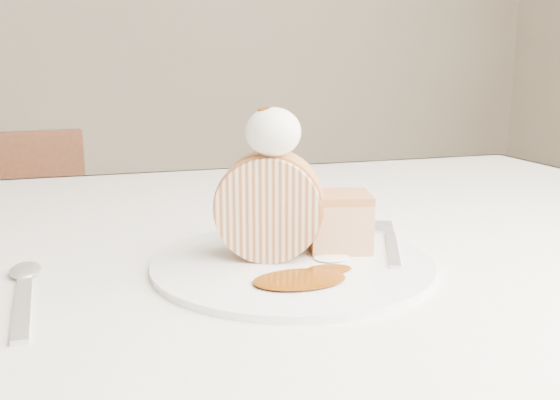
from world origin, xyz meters
name	(u,v)px	position (x,y,z in m)	size (l,w,h in m)	color
table	(243,300)	(0.00, 0.20, 0.66)	(1.40, 0.90, 0.75)	silver
chair_far	(1,277)	(-0.39, 0.99, 0.46)	(0.43, 0.43, 0.81)	brown
plate	(292,264)	(0.02, 0.05, 0.75)	(0.28, 0.28, 0.01)	white
roulade_slice	(269,206)	(0.00, 0.07, 0.81)	(0.10, 0.10, 0.06)	beige
cake_chunk	(339,225)	(0.08, 0.08, 0.78)	(0.06, 0.06, 0.05)	#CB844D
whipped_cream	(273,132)	(0.00, 0.06, 0.89)	(0.05, 0.05, 0.05)	white
caramel_drizzle	(271,104)	(0.00, 0.07, 0.91)	(0.03, 0.02, 0.01)	#692F04
caramel_pool	(299,279)	(0.00, -0.01, 0.76)	(0.09, 0.06, 0.00)	#692F04
fork	(393,249)	(0.13, 0.05, 0.76)	(0.02, 0.17, 0.00)	silver
spoon	(23,307)	(-0.23, 0.01, 0.75)	(0.03, 0.18, 0.00)	silver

